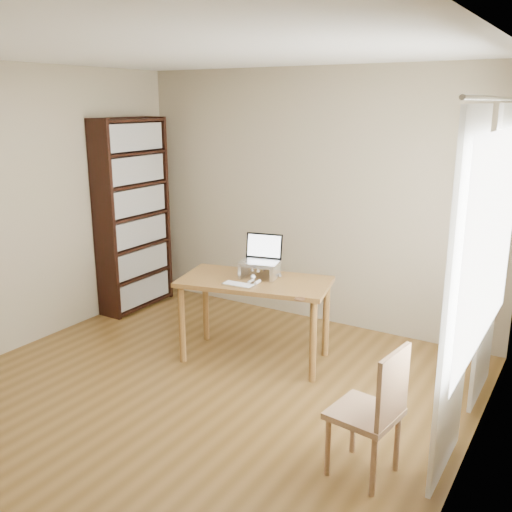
{
  "coord_description": "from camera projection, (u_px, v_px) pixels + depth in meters",
  "views": [
    {
      "loc": [
        2.54,
        -3.01,
        2.26
      ],
      "look_at": [
        0.07,
        1.04,
        0.97
      ],
      "focal_mm": 40.0,
      "sensor_mm": 36.0,
      "label": 1
    }
  ],
  "objects": [
    {
      "name": "desk",
      "position": [
        255.0,
        291.0,
        5.03
      ],
      "size": [
        1.42,
        0.93,
        0.75
      ],
      "rotation": [
        0.0,
        0.0,
        0.23
      ],
      "color": "brown",
      "rests_on": "ground"
    },
    {
      "name": "keyboard",
      "position": [
        238.0,
        285.0,
        4.83
      ],
      "size": [
        0.28,
        0.14,
        0.02
      ],
      "rotation": [
        0.0,
        0.0,
        0.07
      ],
      "color": "silver",
      "rests_on": "desk"
    },
    {
      "name": "bookshelf",
      "position": [
        133.0,
        215.0,
        6.27
      ],
      "size": [
        0.3,
        0.9,
        2.1
      ],
      "color": "black",
      "rests_on": "ground"
    },
    {
      "name": "room",
      "position": [
        176.0,
        243.0,
        4.0
      ],
      "size": [
        4.04,
        4.54,
        2.64
      ],
      "color": "#563A16",
      "rests_on": "ground"
    },
    {
      "name": "chair",
      "position": [
        375.0,
        408.0,
        3.44
      ],
      "size": [
        0.43,
        0.43,
        0.87
      ],
      "rotation": [
        0.0,
        0.0,
        -0.13
      ],
      "color": "#A47C59",
      "rests_on": "ground"
    },
    {
      "name": "cat",
      "position": [
        264.0,
        271.0,
        5.06
      ],
      "size": [
        0.23,
        0.47,
        0.14
      ],
      "rotation": [
        0.0,
        0.0,
        0.11
      ],
      "color": "#3E3631",
      "rests_on": "desk"
    },
    {
      "name": "curtains",
      "position": [
        478.0,
        274.0,
        3.73
      ],
      "size": [
        0.03,
        1.9,
        2.25
      ],
      "color": "white",
      "rests_on": "ground"
    },
    {
      "name": "laptop",
      "position": [
        263.0,
        255.0,
        5.06
      ],
      "size": [
        0.38,
        0.35,
        0.24
      ],
      "rotation": [
        0.0,
        0.0,
        0.23
      ],
      "color": "silver",
      "rests_on": "laptop_stand"
    },
    {
      "name": "laptop_stand",
      "position": [
        260.0,
        268.0,
        5.04
      ],
      "size": [
        0.32,
        0.25,
        0.13
      ],
      "rotation": [
        0.0,
        0.0,
        0.23
      ],
      "color": "silver",
      "rests_on": "desk"
    },
    {
      "name": "coaster",
      "position": [
        300.0,
        299.0,
        4.5
      ],
      "size": [
        0.09,
        0.09,
        0.01
      ],
      "primitive_type": "cylinder",
      "color": "#50301B",
      "rests_on": "desk"
    }
  ]
}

